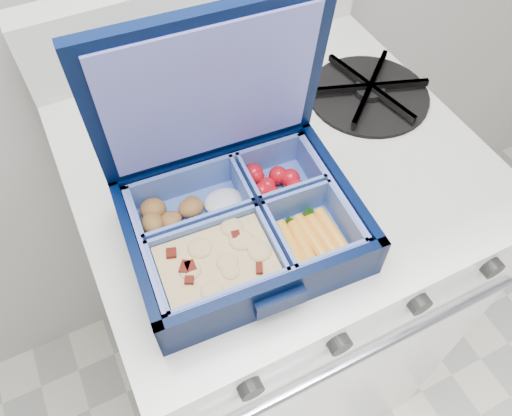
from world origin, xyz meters
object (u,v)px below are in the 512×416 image
burner_grate (370,90)px  bento_box (243,226)px  fork (225,141)px  stove (265,284)px

burner_grate → bento_box: bearing=-151.7°
burner_grate → fork: burner_grate is taller
stove → bento_box: size_ratio=3.18×
stove → fork: bearing=147.3°
burner_grate → fork: bearing=177.9°
stove → burner_grate: size_ratio=4.52×
bento_box → burner_grate: size_ratio=1.42×
fork → stove: bearing=18.6°
bento_box → burner_grate: 0.31m
fork → bento_box: bearing=-55.0°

